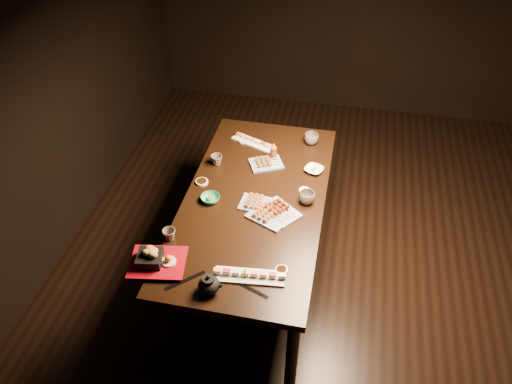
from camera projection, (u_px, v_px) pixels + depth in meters
ground at (320, 277)px, 3.70m from camera, size 5.00×5.00×0.00m
dining_table at (255, 240)px, 3.47m from camera, size 1.26×1.95×0.75m
sushi_platter_near at (250, 274)px, 2.72m from camera, size 0.40×0.15×0.05m
sushi_platter_far at (253, 141)px, 3.70m from camera, size 0.35×0.21×0.04m
yakitori_plate_center at (257, 202)px, 3.17m from camera, size 0.23×0.17×0.06m
yakitori_plate_right at (269, 214)px, 3.08m from camera, size 0.30×0.26×0.06m
yakitori_plate_left at (266, 161)px, 3.49m from camera, size 0.27×0.24×0.06m
tsukune_plate at (280, 209)px, 3.11m from camera, size 0.30×0.29×0.06m
edamame_bowl_green at (210, 199)px, 3.21m from camera, size 0.14×0.14×0.04m
edamame_bowl_cream at (314, 170)px, 3.44m from camera, size 0.16×0.16×0.03m
tempura_tray at (157, 258)px, 2.77m from camera, size 0.35×0.30×0.11m
teacup_near_left at (169, 235)px, 2.94m from camera, size 0.10×0.10×0.07m
teacup_mid_right at (307, 198)px, 3.18m from camera, size 0.14×0.14×0.08m
teacup_far_left at (217, 160)px, 3.49m from camera, size 0.09×0.09×0.08m
teacup_far_right at (311, 139)px, 3.68m from camera, size 0.12×0.12×0.08m
teapot at (209, 283)px, 2.63m from camera, size 0.14×0.14×0.12m
condiment_bottle at (273, 152)px, 3.51m from camera, size 0.05×0.05×0.14m
sauce_dish_west at (202, 182)px, 3.35m from camera, size 0.09×0.09×0.01m
sauce_dish_east at (304, 190)px, 3.29m from camera, size 0.10×0.10×0.01m
sauce_dish_se at (282, 270)px, 2.77m from camera, size 0.10×0.10×0.01m
sauce_dish_nw at (244, 140)px, 3.73m from camera, size 0.09×0.09×0.01m
chopsticks_near at (185, 280)px, 2.72m from camera, size 0.19×0.18×0.01m
chopsticks_se at (251, 289)px, 2.67m from camera, size 0.21×0.10×0.01m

